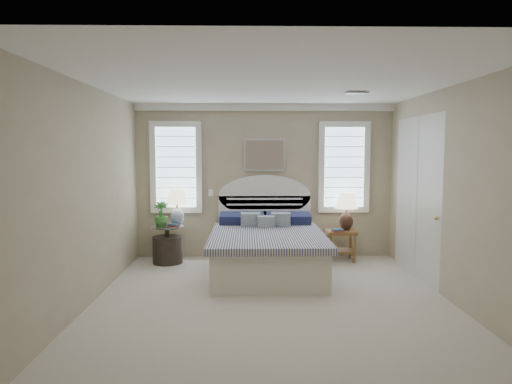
% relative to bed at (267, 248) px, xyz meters
% --- Properties ---
extents(floor, '(4.50, 5.00, 0.01)m').
position_rel_bed_xyz_m(floor, '(0.00, -1.46, -0.39)').
color(floor, '#B7AB9C').
rests_on(floor, ground).
extents(ceiling, '(4.50, 5.00, 0.01)m').
position_rel_bed_xyz_m(ceiling, '(0.00, -1.46, 2.31)').
color(ceiling, white).
rests_on(ceiling, wall_back).
extents(wall_back, '(4.50, 0.02, 2.70)m').
position_rel_bed_xyz_m(wall_back, '(0.00, 1.04, 0.96)').
color(wall_back, tan).
rests_on(wall_back, floor).
extents(wall_left, '(0.02, 5.00, 2.70)m').
position_rel_bed_xyz_m(wall_left, '(-2.25, -1.46, 0.96)').
color(wall_left, tan).
rests_on(wall_left, floor).
extents(wall_right, '(0.02, 5.00, 2.70)m').
position_rel_bed_xyz_m(wall_right, '(2.25, -1.46, 0.96)').
color(wall_right, tan).
rests_on(wall_right, floor).
extents(crown_molding, '(4.50, 0.08, 0.12)m').
position_rel_bed_xyz_m(crown_molding, '(0.00, 1.00, 2.25)').
color(crown_molding, white).
rests_on(crown_molding, wall_back).
extents(hvac_vent, '(0.30, 0.20, 0.02)m').
position_rel_bed_xyz_m(hvac_vent, '(1.20, -0.66, 2.29)').
color(hvac_vent, '#B2B2B2').
rests_on(hvac_vent, ceiling).
extents(switch_plate, '(0.08, 0.01, 0.12)m').
position_rel_bed_xyz_m(switch_plate, '(-0.95, 1.03, 0.76)').
color(switch_plate, white).
rests_on(switch_plate, wall_back).
extents(window_left, '(0.90, 0.06, 1.60)m').
position_rel_bed_xyz_m(window_left, '(-1.55, 1.02, 1.21)').
color(window_left, '#ACC7DA').
rests_on(window_left, wall_back).
extents(window_right, '(0.90, 0.06, 1.60)m').
position_rel_bed_xyz_m(window_right, '(1.40, 1.02, 1.21)').
color(window_right, '#ACC7DA').
rests_on(window_right, wall_back).
extents(painting, '(0.74, 0.04, 0.58)m').
position_rel_bed_xyz_m(painting, '(0.00, 1.00, 1.43)').
color(painting, silver).
rests_on(painting, wall_back).
extents(closet_door, '(0.02, 1.80, 2.40)m').
position_rel_bed_xyz_m(closet_door, '(2.23, -0.26, 0.81)').
color(closet_door, silver).
rests_on(closet_door, floor).
extents(bed, '(1.72, 2.28, 1.47)m').
position_rel_bed_xyz_m(bed, '(0.00, 0.00, 0.00)').
color(bed, silver).
rests_on(bed, floor).
extents(side_table_left, '(0.56, 0.56, 0.63)m').
position_rel_bed_xyz_m(side_table_left, '(-1.65, 0.59, 0.00)').
color(side_table_left, black).
rests_on(side_table_left, floor).
extents(nightstand_right, '(0.50, 0.40, 0.53)m').
position_rel_bed_xyz_m(nightstand_right, '(1.30, 0.69, 0.00)').
color(nightstand_right, brown).
rests_on(nightstand_right, floor).
extents(floor_pot, '(0.54, 0.54, 0.45)m').
position_rel_bed_xyz_m(floor_pot, '(-1.65, 0.60, -0.16)').
color(floor_pot, black).
rests_on(floor_pot, floor).
extents(lamp_left, '(0.44, 0.44, 0.62)m').
position_rel_bed_xyz_m(lamp_left, '(-1.50, 0.73, 0.62)').
color(lamp_left, white).
rests_on(lamp_left, side_table_left).
extents(lamp_right, '(0.44, 0.44, 0.65)m').
position_rel_bed_xyz_m(lamp_right, '(1.40, 0.75, 0.54)').
color(lamp_right, black).
rests_on(lamp_right, nightstand_right).
extents(potted_plant, '(0.25, 0.25, 0.42)m').
position_rel_bed_xyz_m(potted_plant, '(-1.74, 0.54, 0.45)').
color(potted_plant, '#2D712E').
rests_on(potted_plant, side_table_left).
extents(books_left, '(0.20, 0.18, 0.04)m').
position_rel_bed_xyz_m(books_left, '(-1.54, 0.56, 0.27)').
color(books_left, maroon).
rests_on(books_left, side_table_left).
extents(books_right, '(0.20, 0.16, 0.05)m').
position_rel_bed_xyz_m(books_right, '(1.22, 0.55, 0.17)').
color(books_right, maroon).
rests_on(books_right, nightstand_right).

